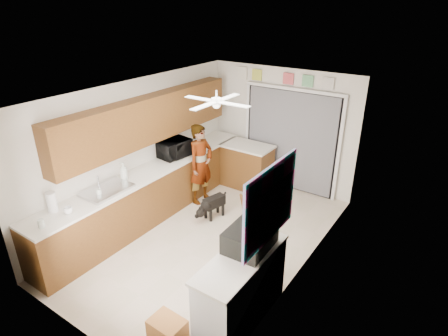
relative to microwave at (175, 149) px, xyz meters
The scene contains 40 objects.
floor 1.87m from the microwave, 27.17° to the right, with size 5.00×5.00×0.00m, color beige.
ceiling 2.05m from the microwave, 27.17° to the right, with size 5.00×5.00×0.00m, color white.
wall_back 2.26m from the microwave, 53.53° to the left, with size 3.20×3.20×0.00m, color silver.
wall_front 3.46m from the microwave, 67.21° to the right, with size 3.20×3.20×0.00m, color silver.
wall_left 0.75m from the microwave, 110.74° to the right, with size 5.00×5.00×0.00m, color silver.
wall_right 3.02m from the microwave, 13.17° to the right, with size 5.00×5.00×0.00m, color silver.
left_base_cabinets 0.95m from the microwave, 86.70° to the right, with size 0.60×4.80×0.90m, color brown.
left_countertop 0.71m from the microwave, 85.87° to the right, with size 0.62×4.80×0.04m, color white.
upper_cabinets 0.85m from the microwave, 101.63° to the right, with size 0.32×4.00×0.80m, color brown.
sink_basin 1.70m from the microwave, 88.32° to the right, with size 0.50×0.76×0.06m, color silver.
faucet 1.69m from the microwave, 94.75° to the right, with size 0.03×0.03×0.22m, color silver.
peninsula_base 1.69m from the microwave, 57.39° to the left, with size 1.00×0.60×0.90m, color brown.
peninsula_top 1.57m from the microwave, 57.39° to the left, with size 1.04×0.64×0.04m, color white.
back_opening_recess 2.39m from the microwave, 48.27° to the left, with size 2.00×0.06×2.10m, color black.
curtain_panel 2.36m from the microwave, 47.62° to the left, with size 1.90×0.03×2.05m, color gray.
door_trim_left 1.84m from the microwave, 71.99° to the left, with size 0.06×0.04×2.10m, color white.
door_trim_right 3.14m from the microwave, 33.88° to the left, with size 0.06×0.04×2.10m, color white.
door_trim_head 2.57m from the microwave, 47.79° to the left, with size 2.10×0.04×0.06m, color white.
header_frame_0 2.27m from the microwave, 67.46° to the left, with size 0.22×0.02×0.22m, color #C7D145.
header_frame_2 2.58m from the microwave, 51.07° to the left, with size 0.22×0.02×0.22m, color #D44F57.
header_frame_3 2.83m from the microwave, 44.09° to the left, with size 0.22×0.02×0.22m, color #62AC74.
header_frame_4 3.10m from the microwave, 38.51° to the left, with size 0.22×0.02×0.22m, color beige.
route66_sign 2.18m from the microwave, 77.67° to the left, with size 0.22×0.02×0.26m, color silver.
right_counter_base 3.35m from the microwave, 35.06° to the right, with size 0.50×1.40×0.90m, color white.
right_counter_top 3.28m from the microwave, 35.16° to the right, with size 0.54×1.44×0.04m, color white.
abstract_painting 3.42m from the microwave, 30.03° to the right, with size 0.03×1.15×0.95m, color #FB5CCD.
ceiling_fan 1.87m from the microwave, 20.00° to the right, with size 1.14×1.14×0.24m, color white.
microwave is the anchor object (origin of this frame).
soap_bottle 1.25m from the microwave, 91.34° to the right, with size 0.12×0.12×0.32m, color silver.
cup 2.44m from the microwave, 86.96° to the right, with size 0.13×0.13×0.10m, color white.
jar_a 2.86m from the microwave, 87.07° to the right, with size 0.09×0.09×0.12m, color silver.
jar_b 1.86m from the microwave, 87.57° to the right, with size 0.08×0.08×0.12m, color silver.
paper_towel_roll 2.52m from the microwave, 92.32° to the right, with size 0.14×0.14×0.30m, color white.
suitcase 3.14m from the microwave, 31.98° to the right, with size 0.48×0.64×0.27m, color black.
suitcase_rim 3.14m from the microwave, 31.98° to the right, with size 0.44×0.58×0.02m, color yellow.
suitcase_lid 3.00m from the microwave, 27.26° to the right, with size 0.42×0.03×0.50m, color black.
cardboard_box 3.54m from the microwave, 51.19° to the right, with size 0.42×0.31×0.26m, color #BA753A.
cabinet_door_panel 1.84m from the microwave, ahead, with size 0.37×0.03×0.55m, color brown.
man 0.59m from the microwave, 28.59° to the left, with size 0.58×0.38×1.60m, color white.
dog 1.34m from the microwave, ahead, with size 0.25×0.59×0.47m, color black.
Camera 1 is at (3.19, -4.28, 3.74)m, focal length 30.00 mm.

